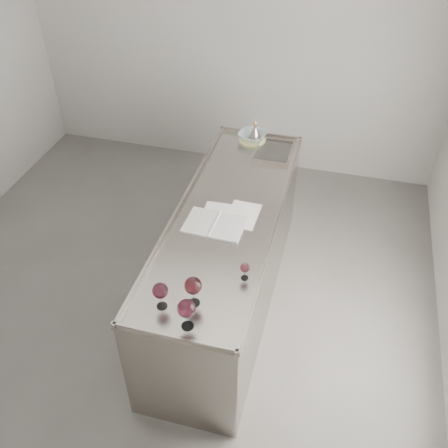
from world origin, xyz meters
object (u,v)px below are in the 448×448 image
(ceramic_bowl, at_px, (252,136))
(notebook, at_px, (215,224))
(counter, at_px, (227,258))
(wine_glass_small, at_px, (245,268))
(wine_glass_right, at_px, (186,309))
(wine_glass_middle, at_px, (193,286))
(wine_glass_left, at_px, (160,291))
(wine_funnel, at_px, (255,134))

(ceramic_bowl, bearing_deg, notebook, -90.15)
(counter, distance_m, wine_glass_small, 0.88)
(notebook, distance_m, ceramic_bowl, 1.24)
(wine_glass_right, bearing_deg, wine_glass_middle, 95.46)
(counter, relative_size, wine_glass_small, 19.36)
(wine_glass_left, bearing_deg, notebook, 83.05)
(counter, distance_m, wine_glass_left, 1.16)
(notebook, relative_size, ceramic_bowl, 1.83)
(wine_glass_right, distance_m, wine_glass_small, 0.52)
(wine_glass_right, xyz_separation_m, ceramic_bowl, (-0.09, 2.16, -0.10))
(wine_glass_small, relative_size, wine_funnel, 0.58)
(counter, xyz_separation_m, notebook, (-0.05, -0.16, 0.47))
(ceramic_bowl, distance_m, wine_funnel, 0.03)
(wine_glass_left, relative_size, notebook, 0.43)
(notebook, height_order, wine_funnel, wine_funnel)
(wine_glass_right, bearing_deg, ceramic_bowl, 92.48)
(wine_glass_middle, relative_size, ceramic_bowl, 0.87)
(wine_glass_small, relative_size, notebook, 0.29)
(counter, distance_m, wine_funnel, 1.20)
(wine_funnel, bearing_deg, counter, -88.50)
(wine_glass_middle, xyz_separation_m, notebook, (-0.08, 0.74, -0.14))
(wine_glass_small, distance_m, notebook, 0.57)
(wine_funnel, bearing_deg, wine_glass_small, -79.88)
(wine_glass_right, relative_size, ceramic_bowl, 0.88)
(notebook, bearing_deg, counter, 73.34)
(wine_glass_small, bearing_deg, wine_glass_middle, -131.31)
(counter, relative_size, wine_funnel, 11.19)
(wine_glass_right, bearing_deg, wine_glass_left, 152.34)
(wine_glass_left, height_order, notebook, wine_glass_left)
(wine_glass_right, relative_size, wine_funnel, 0.97)
(wine_glass_right, height_order, ceramic_bowl, wine_glass_right)
(notebook, distance_m, wine_funnel, 1.24)
(wine_glass_middle, distance_m, notebook, 0.76)
(wine_glass_middle, bearing_deg, wine_glass_small, 48.69)
(counter, bearing_deg, wine_glass_right, -87.75)
(wine_glass_small, bearing_deg, wine_funnel, 100.12)
(wine_glass_middle, height_order, wine_glass_right, wine_glass_right)
(wine_glass_right, distance_m, notebook, 0.94)
(counter, height_order, wine_glass_right, wine_glass_right)
(counter, height_order, wine_glass_small, wine_glass_small)
(wine_glass_left, xyz_separation_m, wine_glass_right, (0.20, -0.10, 0.02))
(wine_funnel, bearing_deg, notebook, -91.21)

